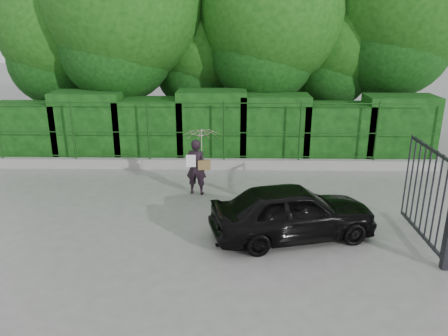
{
  "coord_description": "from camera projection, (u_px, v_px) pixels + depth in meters",
  "views": [
    {
      "loc": [
        0.66,
        -8.35,
        4.36
      ],
      "look_at": [
        0.47,
        1.3,
        1.1
      ],
      "focal_mm": 35.0,
      "sensor_mm": 36.0,
      "label": 1
    }
  ],
  "objects": [
    {
      "name": "trees",
      "position": [
        247.0,
        13.0,
        15.14
      ],
      "size": [
        17.1,
        6.15,
        8.08
      ],
      "color": "black",
      "rests_on": "ground"
    },
    {
      "name": "woman",
      "position": [
        200.0,
        151.0,
        11.28
      ],
      "size": [
        0.94,
        0.96,
        1.76
      ],
      "color": "black",
      "rests_on": "ground"
    },
    {
      "name": "fence",
      "position": [
        218.0,
        131.0,
        13.19
      ],
      "size": [
        14.13,
        0.06,
        1.8
      ],
      "color": "#143F12",
      "rests_on": "kerb"
    },
    {
      "name": "car",
      "position": [
        293.0,
        211.0,
        9.1
      ],
      "size": [
        3.68,
        2.17,
        1.17
      ],
      "primitive_type": "imported",
      "rotation": [
        0.0,
        0.0,
        1.81
      ],
      "color": "black",
      "rests_on": "ground"
    },
    {
      "name": "kerb",
      "position": [
        211.0,
        164.0,
        13.53
      ],
      "size": [
        14.0,
        0.25,
        0.3
      ],
      "primitive_type": "cube",
      "color": "#9E9E99",
      "rests_on": "ground"
    },
    {
      "name": "ground",
      "position": [
        201.0,
        236.0,
        9.31
      ],
      "size": [
        80.0,
        80.0,
        0.0
      ],
      "primitive_type": "plane",
      "color": "gray"
    },
    {
      "name": "hedge",
      "position": [
        213.0,
        128.0,
        14.19
      ],
      "size": [
        14.2,
        1.2,
        2.27
      ],
      "color": "black",
      "rests_on": "ground"
    },
    {
      "name": "gate",
      "position": [
        442.0,
        200.0,
        8.16
      ],
      "size": [
        0.22,
        2.33,
        2.36
      ],
      "color": "#25252B",
      "rests_on": "ground"
    }
  ]
}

